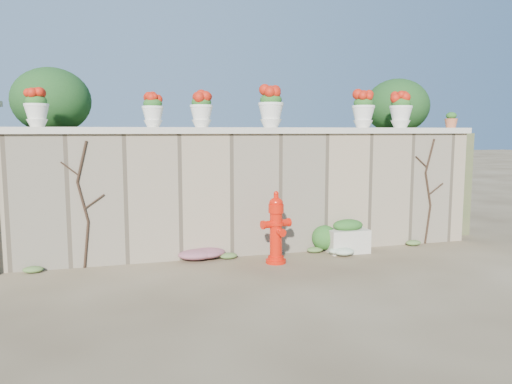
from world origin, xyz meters
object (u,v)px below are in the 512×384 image
object	(u,v)px
urn_pot_0	(37,108)
fire_hydrant	(276,227)
terracotta_pot	(451,121)
planter_box	(348,237)

from	to	relation	value
urn_pot_0	fire_hydrant	bearing A→B (deg)	-12.24
fire_hydrant	terracotta_pot	size ratio (longest dim) A/B	4.00
planter_box	urn_pot_0	bearing A→B (deg)	176.45
planter_box	terracotta_pot	bearing A→B (deg)	12.07
urn_pot_0	terracotta_pot	world-z (taller)	urn_pot_0
urn_pot_0	terracotta_pot	distance (m)	7.08
fire_hydrant	planter_box	distance (m)	1.45
fire_hydrant	terracotta_pot	distance (m)	4.08
fire_hydrant	terracotta_pot	bearing A→B (deg)	-1.78
fire_hydrant	terracotta_pot	xyz separation A→B (m)	(3.64, 0.75, 1.67)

